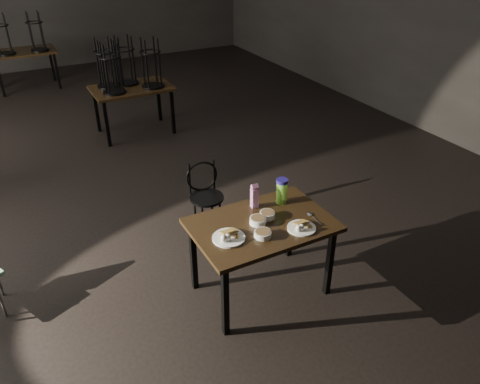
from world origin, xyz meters
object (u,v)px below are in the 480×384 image
main_table (262,231)px  bentwood_chair (205,191)px  water_bottle (282,191)px  juice_carton (254,196)px

main_table → bentwood_chair: bearing=90.5°
water_bottle → main_table: bearing=-147.3°
juice_carton → bentwood_chair: (-0.08, 0.92, -0.40)m
bentwood_chair → juice_carton: bearing=-78.1°
water_bottle → bentwood_chair: water_bottle is taller
water_bottle → juice_carton: bearing=169.6°
main_table → juice_carton: (0.07, 0.26, 0.19)m
water_bottle → bentwood_chair: size_ratio=0.31×
juice_carton → bentwood_chair: size_ratio=0.31×
main_table → water_bottle: water_bottle is taller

